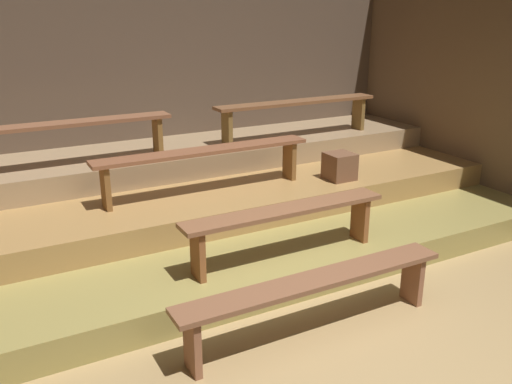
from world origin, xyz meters
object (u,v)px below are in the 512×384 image
at_px(bench_upper_left, 65,131).
at_px(bench_upper_right, 297,108).
at_px(bench_floor_center, 315,289).
at_px(bench_lower_center, 286,218).
at_px(bench_middle_center, 205,157).
at_px(wooden_crate_middle, 340,166).

height_order(bench_upper_left, bench_upper_right, same).
xyz_separation_m(bench_floor_center, bench_upper_right, (1.50, 2.63, 0.73)).
height_order(bench_lower_center, bench_middle_center, bench_middle_center).
height_order(bench_upper_right, wooden_crate_middle, bench_upper_right).
height_order(bench_middle_center, bench_upper_left, bench_upper_left).
xyz_separation_m(bench_floor_center, bench_upper_left, (-1.13, 2.63, 0.73)).
bearing_deg(bench_upper_left, bench_floor_center, -66.66).
bearing_deg(bench_upper_right, bench_middle_center, -154.42).
distance_m(bench_floor_center, wooden_crate_middle, 2.18).
bearing_deg(wooden_crate_middle, bench_upper_right, 84.64).
distance_m(bench_lower_center, bench_upper_left, 2.37).
xyz_separation_m(bench_lower_center, wooden_crate_middle, (1.22, 0.91, 0.04)).
height_order(bench_middle_center, bench_upper_right, bench_upper_right).
height_order(bench_floor_center, bench_upper_right, bench_upper_right).
bearing_deg(wooden_crate_middle, bench_floor_center, -130.78).
distance_m(bench_floor_center, bench_upper_right, 3.11).
relative_size(bench_floor_center, bench_upper_right, 1.00).
bearing_deg(bench_lower_center, wooden_crate_middle, 36.91).
relative_size(bench_lower_center, bench_upper_left, 0.85).
bearing_deg(bench_floor_center, bench_upper_right, 60.20).
bearing_deg(bench_lower_center, bench_upper_left, 124.90).
distance_m(bench_middle_center, wooden_crate_middle, 1.45).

